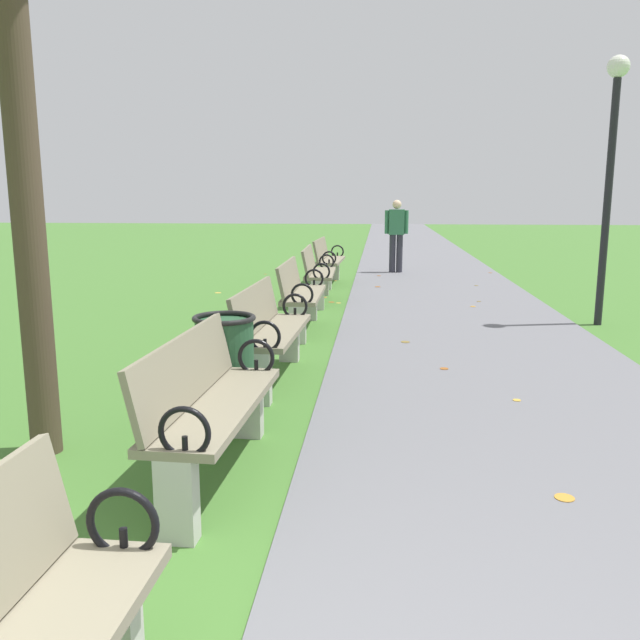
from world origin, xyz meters
TOP-DOWN VIEW (x-y plane):
  - paved_walkway at (1.59, 18.00)m, footprint 3.19×44.00m
  - park_bench_2 at (-0.50, 2.47)m, footprint 0.54×1.62m
  - park_bench_3 at (-0.50, 4.68)m, footprint 0.53×1.62m
  - park_bench_4 at (-0.50, 7.01)m, footprint 0.48×1.60m
  - park_bench_5 at (-0.50, 9.36)m, footprint 0.52×1.61m
  - park_bench_6 at (-0.50, 11.54)m, footprint 0.53×1.62m
  - pedestrian_walking at (0.88, 13.62)m, footprint 0.53×0.23m
  - trash_bin at (-0.65, 3.49)m, footprint 0.48×0.48m
  - lamp_post at (3.49, 7.77)m, footprint 0.28×0.28m
  - scattered_leaves at (0.13, 8.08)m, footprint 5.53×13.40m

SIDE VIEW (x-z plane):
  - paved_walkway at x=1.59m, z-range 0.00..0.02m
  - scattered_leaves at x=0.13m, z-range 0.00..0.02m
  - trash_bin at x=-0.65m, z-range 0.00..0.84m
  - park_bench_2 at x=-0.50m, z-range 0.04..0.93m
  - park_bench_3 at x=-0.50m, z-range 0.04..0.93m
  - park_bench_4 at x=-0.50m, z-range 0.04..0.93m
  - park_bench_5 at x=-0.50m, z-range 0.04..0.93m
  - park_bench_6 at x=-0.50m, z-range 0.04..0.93m
  - pedestrian_walking at x=0.88m, z-range 0.12..1.74m
  - lamp_post at x=3.49m, z-range 0.57..4.05m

